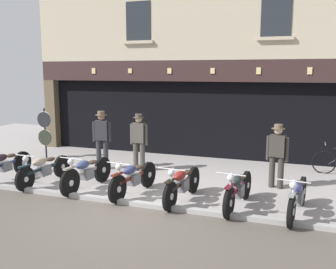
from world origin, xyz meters
The scene contains 14 objects.
ground centered at (0.00, -0.98, -0.04)m, with size 23.74×22.00×0.18m.
shop_facade centered at (0.00, 7.03, 1.68)m, with size 12.04×4.42×6.12m.
motorcycle_far_left centered at (-3.98, 0.71, 0.43)m, with size 0.62×1.98×0.93m.
motorcycle_left centered at (-2.74, 0.77, 0.42)m, with size 0.62×2.02×0.90m.
motorcycle_center_left centered at (-1.44, 0.76, 0.44)m, with size 0.62×2.03×0.93m.
motorcycle_center centered at (-0.15, 0.75, 0.43)m, with size 0.62×2.03×0.92m.
motorcycle_center_right centered at (1.10, 0.69, 0.42)m, with size 0.62×2.01×0.91m.
motorcycle_right centered at (2.36, 0.69, 0.43)m, with size 0.62×2.01×0.93m.
motorcycle_far_right centered at (3.58, 0.66, 0.42)m, with size 0.62×2.05×0.91m.
salesman_left centered at (-2.08, 2.68, 0.99)m, with size 0.55×0.35×1.77m.
shopkeeper_center centered at (-0.94, 2.86, 0.95)m, with size 0.56×0.33×1.71m.
salesman_right centered at (3.03, 2.49, 0.90)m, with size 0.55×0.33×1.64m.
tyre_sign_pole centered at (-4.61, 3.31, 1.00)m, with size 0.56×0.06×1.71m.
advert_board_near centered at (2.47, 5.40, 1.78)m, with size 0.81×0.03×0.90m.
Camera 1 is at (3.63, -7.30, 2.95)m, focal length 40.90 mm.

